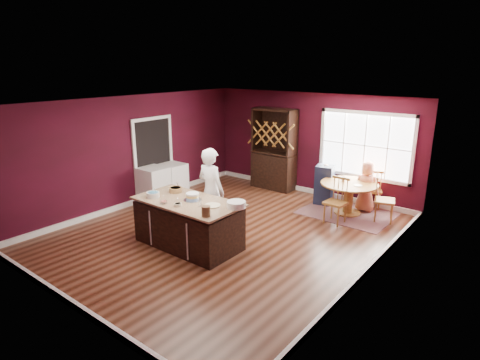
# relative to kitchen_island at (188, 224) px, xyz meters

# --- Properties ---
(room_shell) EXTENTS (7.00, 7.00, 7.00)m
(room_shell) POSITION_rel_kitchen_island_xyz_m (0.20, 0.93, 0.91)
(room_shell) COLOR brown
(room_shell) RESTS_ON ground
(window) EXTENTS (2.36, 0.10, 1.66)m
(window) POSITION_rel_kitchen_island_xyz_m (1.70, 4.40, 1.06)
(window) COLOR white
(window) RESTS_ON room_shell
(doorway) EXTENTS (0.08, 1.26, 2.13)m
(doorway) POSITION_rel_kitchen_island_xyz_m (-2.77, 1.53, 0.59)
(doorway) COLOR white
(doorway) RESTS_ON room_shell
(kitchen_island) EXTENTS (2.10, 1.10, 0.92)m
(kitchen_island) POSITION_rel_kitchen_island_xyz_m (0.00, 0.00, 0.00)
(kitchen_island) COLOR black
(kitchen_island) RESTS_ON ground
(dining_table) EXTENTS (1.31, 1.31, 0.75)m
(dining_table) POSITION_rel_kitchen_island_xyz_m (1.73, 3.54, 0.10)
(dining_table) COLOR brown
(dining_table) RESTS_ON ground
(baker) EXTENTS (0.69, 0.47, 1.81)m
(baker) POSITION_rel_kitchen_island_xyz_m (-0.06, 0.74, 0.47)
(baker) COLOR white
(baker) RESTS_ON ground
(layer_cake) EXTENTS (0.35, 0.35, 0.14)m
(layer_cake) POSITION_rel_kitchen_island_xyz_m (0.06, 0.07, 0.55)
(layer_cake) COLOR white
(layer_cake) RESTS_ON kitchen_island
(bowl_blue) EXTENTS (0.26, 0.26, 0.10)m
(bowl_blue) POSITION_rel_kitchen_island_xyz_m (-0.67, -0.27, 0.53)
(bowl_blue) COLOR white
(bowl_blue) RESTS_ON kitchen_island
(bowl_yellow) EXTENTS (0.26, 0.26, 0.10)m
(bowl_yellow) POSITION_rel_kitchen_island_xyz_m (-0.56, 0.22, 0.53)
(bowl_yellow) COLOR brown
(bowl_yellow) RESTS_ON kitchen_island
(bowl_pink) EXTENTS (0.14, 0.14, 0.05)m
(bowl_pink) POSITION_rel_kitchen_island_xyz_m (-0.23, -0.39, 0.51)
(bowl_pink) COLOR white
(bowl_pink) RESTS_ON kitchen_island
(bowl_olive) EXTENTS (0.14, 0.14, 0.05)m
(bowl_olive) POSITION_rel_kitchen_island_xyz_m (0.09, -0.33, 0.51)
(bowl_olive) COLOR beige
(bowl_olive) RESTS_ON kitchen_island
(drinking_glass) EXTENTS (0.08, 0.08, 0.16)m
(drinking_glass) POSITION_rel_kitchen_island_xyz_m (0.40, -0.08, 0.56)
(drinking_glass) COLOR silver
(drinking_glass) RESTS_ON kitchen_island
(dinner_plate) EXTENTS (0.30, 0.30, 0.02)m
(dinner_plate) POSITION_rel_kitchen_island_xyz_m (0.57, 0.07, 0.49)
(dinner_plate) COLOR beige
(dinner_plate) RESTS_ON kitchen_island
(white_tub) EXTENTS (0.34, 0.34, 0.12)m
(white_tub) POSITION_rel_kitchen_island_xyz_m (0.97, 0.28, 0.54)
(white_tub) COLOR white
(white_tub) RESTS_ON kitchen_island
(stoneware_crock) EXTENTS (0.15, 0.15, 0.18)m
(stoneware_crock) POSITION_rel_kitchen_island_xyz_m (0.83, -0.38, 0.57)
(stoneware_crock) COLOR #4D3A1D
(stoneware_crock) RESTS_ON kitchen_island
(rug) EXTENTS (2.05, 1.60, 0.01)m
(rug) POSITION_rel_kitchen_island_xyz_m (1.73, 3.54, -0.43)
(rug) COLOR brown
(rug) RESTS_ON ground
(chair_east) EXTENTS (0.55, 0.56, 1.07)m
(chair_east) POSITION_rel_kitchen_island_xyz_m (2.56, 3.60, 0.09)
(chair_east) COLOR brown
(chair_east) RESTS_ON ground
(chair_south) EXTENTS (0.46, 0.44, 1.05)m
(chair_south) POSITION_rel_kitchen_island_xyz_m (1.75, 2.80, 0.08)
(chair_south) COLOR brown
(chair_south) RESTS_ON ground
(chair_north) EXTENTS (0.55, 0.54, 1.00)m
(chair_north) POSITION_rel_kitchen_island_xyz_m (2.04, 4.26, 0.06)
(chair_north) COLOR brown
(chair_north) RESTS_ON ground
(seated_woman) EXTENTS (0.64, 0.45, 1.22)m
(seated_woman) POSITION_rel_kitchen_island_xyz_m (1.98, 3.96, 0.17)
(seated_woman) COLOR #D97E5C
(seated_woman) RESTS_ON ground
(high_chair) EXTENTS (0.50, 0.50, 1.03)m
(high_chair) POSITION_rel_kitchen_island_xyz_m (0.96, 3.83, 0.08)
(high_chair) COLOR black
(high_chair) RESTS_ON ground
(toddler) EXTENTS (0.18, 0.14, 0.26)m
(toddler) POSITION_rel_kitchen_island_xyz_m (0.98, 3.89, 0.37)
(toddler) COLOR #8CA5BF
(toddler) RESTS_ON high_chair
(table_plate) EXTENTS (0.19, 0.19, 0.01)m
(table_plate) POSITION_rel_kitchen_island_xyz_m (1.98, 3.46, 0.32)
(table_plate) COLOR beige
(table_plate) RESTS_ON dining_table
(table_cup) EXTENTS (0.16, 0.16, 0.10)m
(table_cup) POSITION_rel_kitchen_island_xyz_m (1.53, 3.64, 0.36)
(table_cup) COLOR white
(table_cup) RESTS_ON dining_table
(hutch) EXTENTS (1.23, 0.51, 2.25)m
(hutch) POSITION_rel_kitchen_island_xyz_m (-0.78, 4.15, 0.69)
(hutch) COLOR black
(hutch) RESTS_ON ground
(washer) EXTENTS (0.64, 0.62, 0.93)m
(washer) POSITION_rel_kitchen_island_xyz_m (-2.44, 1.21, 0.02)
(washer) COLOR silver
(washer) RESTS_ON ground
(dryer) EXTENTS (0.62, 0.60, 0.90)m
(dryer) POSITION_rel_kitchen_island_xyz_m (-2.44, 1.85, 0.01)
(dryer) COLOR silver
(dryer) RESTS_ON ground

